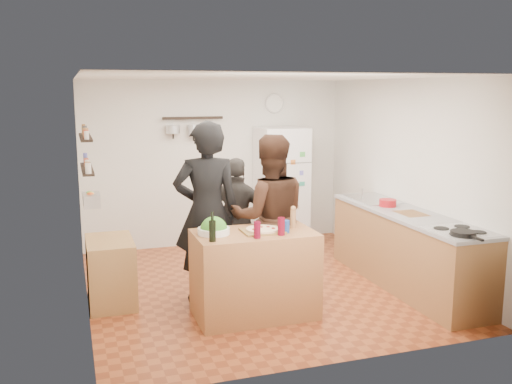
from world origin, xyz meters
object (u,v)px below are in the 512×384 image
object	(u,v)px
wine_bottle	(212,231)
fridge	(281,186)
salad_bowl	(214,231)
skillet	(463,233)
counter_run	(406,250)
red_bowl	(388,203)
pepper_mill	(293,219)
person_left	(207,212)
person_center	(269,217)
prep_island	(254,274)
wall_clock	(274,103)
person_back	(238,221)
side_table	(111,272)
salt_canister	(286,227)

from	to	relation	value
wine_bottle	fridge	distance (m)	3.34
salad_bowl	skillet	distance (m)	2.51
salad_bowl	counter_run	bearing A→B (deg)	5.83
red_bowl	pepper_mill	bearing A→B (deg)	-157.57
person_left	red_bowl	bearing A→B (deg)	-171.16
pepper_mill	person_center	world-z (taller)	person_center
skillet	prep_island	bearing A→B (deg)	156.64
wine_bottle	skillet	xyz separation A→B (m)	(2.43, -0.61, -0.07)
wall_clock	person_left	bearing A→B (deg)	-125.24
wine_bottle	person_back	xyz separation A→B (m)	(0.63, 1.28, -0.23)
person_center	wall_clock	world-z (taller)	wall_clock
person_back	fridge	world-z (taller)	fridge
prep_island	person_left	bearing A→B (deg)	120.38
wine_bottle	wall_clock	distance (m)	3.79
fridge	wall_clock	distance (m)	1.29
wine_bottle	person_back	distance (m)	1.44
wall_clock	side_table	size ratio (longest dim) A/B	0.37
counter_run	side_table	xyz separation A→B (m)	(-3.44, 0.54, -0.09)
wine_bottle	skillet	distance (m)	2.51
counter_run	fridge	world-z (taller)	fridge
person_left	fridge	bearing A→B (deg)	-122.36
person_left	person_center	distance (m)	0.71
red_bowl	prep_island	bearing A→B (deg)	-161.01
side_table	person_center	bearing A→B (deg)	-11.68
counter_run	skillet	size ratio (longest dim) A/B	10.42
person_back	side_table	distance (m)	1.61
prep_island	red_bowl	size ratio (longest dim) A/B	5.89
prep_island	counter_run	world-z (taller)	prep_island
skillet	red_bowl	world-z (taller)	red_bowl
wine_bottle	skillet	world-z (taller)	wine_bottle
side_table	wall_clock	bearing A→B (deg)	37.86
red_bowl	fridge	distance (m)	2.04
salt_canister	side_table	distance (m)	2.05
side_table	counter_run	bearing A→B (deg)	-8.91
prep_island	salad_bowl	bearing A→B (deg)	173.21
red_bowl	counter_run	bearing A→B (deg)	-82.53
person_back	fridge	distance (m)	1.93
pepper_mill	counter_run	size ratio (longest dim) A/B	0.07
salad_bowl	salt_canister	bearing A→B (deg)	-13.28
salad_bowl	person_left	world-z (taller)	person_left
salt_canister	person_center	world-z (taller)	person_center
salad_bowl	skillet	bearing A→B (deg)	-20.60
pepper_mill	wall_clock	world-z (taller)	wall_clock
wine_bottle	prep_island	bearing A→B (deg)	23.75
person_center	fridge	bearing A→B (deg)	-102.53
person_left	wall_clock	world-z (taller)	wall_clock
salt_canister	wine_bottle	bearing A→B (deg)	-172.87
salad_bowl	counter_run	distance (m)	2.51
red_bowl	wall_clock	size ratio (longest dim) A/B	0.71
wine_bottle	person_left	bearing A→B (deg)	80.32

